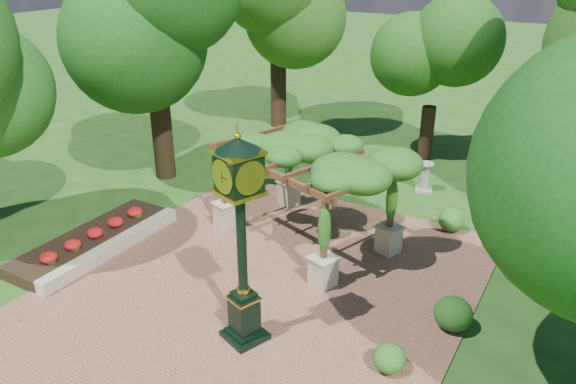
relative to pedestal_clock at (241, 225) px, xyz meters
The scene contains 12 objects.
ground 3.07m from the pedestal_clock, 136.04° to the left, with size 120.00×120.00×0.00m, color #1E4714.
brick_plaza 3.43m from the pedestal_clock, 113.79° to the left, with size 10.00×12.00×0.04m, color brown.
border_wall 6.13m from the pedestal_clock, 166.99° to the left, with size 0.35×5.00×0.40m, color #C6B793.
flower_bed 6.94m from the pedestal_clock, 168.81° to the left, with size 1.50×5.00×0.36m, color red.
pedestal_clock is the anchor object (origin of this frame).
pergola 4.83m from the pedestal_clock, 102.99° to the left, with size 5.76×4.57×3.16m.
sundial 10.37m from the pedestal_clock, 84.88° to the left, with size 0.72×0.72×1.07m.
shrub_front 4.10m from the pedestal_clock, 10.96° to the left, with size 0.68×0.68×0.61m, color #245819.
shrub_mid 5.34m from the pedestal_clock, 34.25° to the left, with size 0.88×0.88×0.79m, color #1C4814.
shrub_back 8.26m from the pedestal_clock, 70.84° to the left, with size 0.80×0.80×0.72m, color #27611C.
tree_west_near 10.78m from the pedestal_clock, 141.19° to the left, with size 4.62×4.62×8.76m.
tree_north 13.29m from the pedestal_clock, 90.43° to the left, with size 3.28×3.28×5.70m.
Camera 1 is at (6.74, -9.06, 8.17)m, focal length 35.00 mm.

